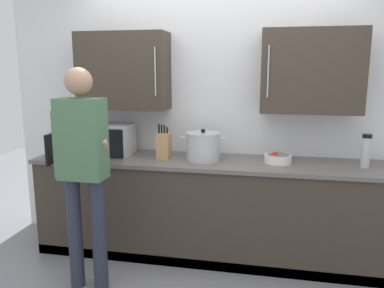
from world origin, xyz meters
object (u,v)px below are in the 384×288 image
object	(u,v)px
knife_block	(164,145)
stock_pot	(203,146)
thermos_flask	(366,151)
person_figure	(83,161)
fruit_bowl	(278,158)
microwave_oven	(99,140)

from	to	relation	value
knife_block	stock_pot	bearing A→B (deg)	-1.45
thermos_flask	person_figure	distance (m)	2.26
fruit_bowl	knife_block	xyz separation A→B (m)	(-1.01, -0.03, 0.08)
stock_pot	thermos_flask	distance (m)	1.35
microwave_oven	person_figure	distance (m)	0.78
knife_block	person_figure	distance (m)	0.84
fruit_bowl	thermos_flask	world-z (taller)	thermos_flask
stock_pot	fruit_bowl	size ratio (longest dim) A/B	1.71
fruit_bowl	person_figure	distance (m)	1.62
thermos_flask	fruit_bowl	bearing A→B (deg)	177.49
microwave_oven	stock_pot	distance (m)	1.01
stock_pot	thermos_flask	world-z (taller)	same
stock_pot	person_figure	bearing A→B (deg)	-138.08
stock_pot	knife_block	xyz separation A→B (m)	(-0.36, 0.01, -0.01)
stock_pot	person_figure	xyz separation A→B (m)	(-0.79, -0.71, 0.00)
knife_block	thermos_flask	bearing A→B (deg)	-0.07
microwave_oven	knife_block	world-z (taller)	knife_block
fruit_bowl	knife_block	size ratio (longest dim) A/B	0.73
fruit_bowl	stock_pot	bearing A→B (deg)	-176.68
thermos_flask	person_figure	bearing A→B (deg)	-161.51
stock_pot	knife_block	world-z (taller)	knife_block
microwave_oven	thermos_flask	bearing A→B (deg)	-0.94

